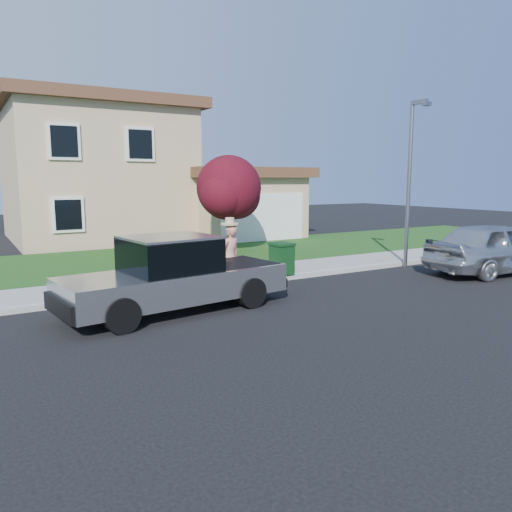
# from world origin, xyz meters

# --- Properties ---
(ground) EXTENTS (80.00, 80.00, 0.00)m
(ground) POSITION_xyz_m (0.00, 0.00, 0.00)
(ground) COLOR black
(ground) RESTS_ON ground
(curb) EXTENTS (40.00, 0.20, 0.12)m
(curb) POSITION_xyz_m (1.00, 2.90, 0.06)
(curb) COLOR gray
(curb) RESTS_ON ground
(sidewalk) EXTENTS (40.00, 2.00, 0.15)m
(sidewalk) POSITION_xyz_m (1.00, 4.00, 0.07)
(sidewalk) COLOR gray
(sidewalk) RESTS_ON ground
(lawn) EXTENTS (40.00, 7.00, 0.10)m
(lawn) POSITION_xyz_m (1.00, 8.50, 0.05)
(lawn) COLOR #124215
(lawn) RESTS_ON ground
(house) EXTENTS (14.00, 11.30, 6.85)m
(house) POSITION_xyz_m (1.31, 16.38, 3.17)
(house) COLOR tan
(house) RESTS_ON ground
(pickup_truck) EXTENTS (5.59, 2.50, 1.77)m
(pickup_truck) POSITION_xyz_m (-1.96, 1.17, 0.83)
(pickup_truck) COLOR black
(pickup_truck) RESTS_ON ground
(woman) EXTENTS (0.78, 0.64, 2.03)m
(woman) POSITION_xyz_m (0.14, 2.39, 0.96)
(woman) COLOR tan
(woman) RESTS_ON ground
(sedan) EXTENTS (5.19, 2.59, 1.70)m
(sedan) POSITION_xyz_m (8.85, 0.25, 0.85)
(sedan) COLOR #B7BABF
(sedan) RESTS_ON ground
(ornamental_tree) EXTENTS (2.85, 2.57, 3.91)m
(ornamental_tree) POSITION_xyz_m (3.19, 8.16, 2.60)
(ornamental_tree) COLOR black
(ornamental_tree) RESTS_ON lawn
(trash_bin) EXTENTS (0.64, 0.72, 0.97)m
(trash_bin) POSITION_xyz_m (2.32, 3.10, 0.64)
(trash_bin) COLOR black
(trash_bin) RESTS_ON sidewalk
(street_lamp) EXTENTS (0.29, 0.73, 5.66)m
(street_lamp) POSITION_xyz_m (7.25, 2.58, 3.23)
(street_lamp) COLOR slate
(street_lamp) RESTS_ON ground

